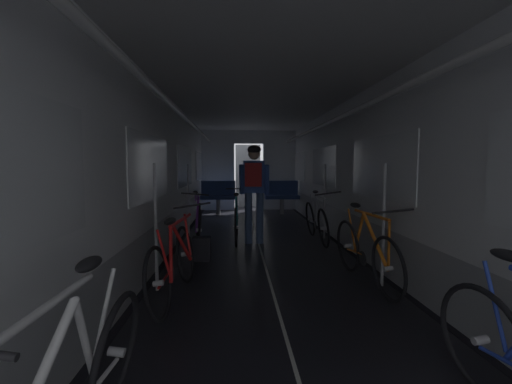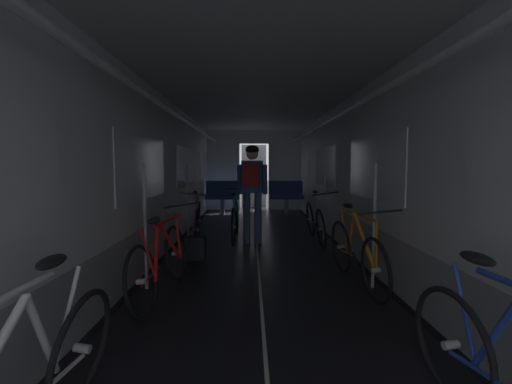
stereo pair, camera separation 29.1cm
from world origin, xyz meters
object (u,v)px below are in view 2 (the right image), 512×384
bicycle_teal_in_aisle (235,220)px  backpack_on_floor (196,248)px  bench_seat_far_right (286,194)px  bicycle_purple (197,222)px  bench_seat_far_left (223,194)px  bicycle_red (161,261)px  bicycle_orange (356,252)px  bicycle_silver (315,221)px  person_cyclist_aisle (252,183)px

bicycle_teal_in_aisle → backpack_on_floor: 1.42m
bench_seat_far_right → bicycle_purple: (-1.96, -3.67, -0.19)m
bicycle_purple → bicycle_teal_in_aisle: (0.67, 0.20, 0.00)m
backpack_on_floor → bicycle_teal_in_aisle: bearing=68.8°
bench_seat_far_left → bicycle_purple: bearing=-92.5°
bench_seat_far_left → bicycle_red: bearing=-91.2°
bench_seat_far_left → bicycle_orange: bench_seat_far_left is taller
bench_seat_far_left → bicycle_teal_in_aisle: 3.51m
bicycle_orange → backpack_on_floor: size_ratio=4.97×
bench_seat_far_right → bicycle_purple: size_ratio=0.58×
bicycle_orange → bicycle_silver: bearing=90.9°
bicycle_orange → bicycle_teal_in_aisle: size_ratio=1.00×
person_cyclist_aisle → bicycle_silver: bearing=6.2°
bicycle_purple → backpack_on_floor: bearing=-81.7°
bicycle_silver → bicycle_red: 3.35m
bench_seat_far_left → person_cyclist_aisle: (0.82, -3.73, 0.50)m
bench_seat_far_left → bicycle_red: bicycle_red is taller
bench_seat_far_left → bicycle_silver: (1.96, -3.61, -0.19)m
bench_seat_far_left → backpack_on_floor: bearing=-90.0°
bicycle_purple → bicycle_orange: (2.16, -2.23, 0.00)m
bench_seat_far_right → bicycle_red: bearing=-107.3°
bicycle_orange → person_cyclist_aisle: (-1.18, 2.16, 0.69)m
bench_seat_far_right → bicycle_silver: (0.16, -3.61, -0.19)m
bicycle_red → bicycle_teal_in_aisle: 2.82m
bicycle_purple → bicycle_teal_in_aisle: size_ratio=1.00×
bench_seat_far_left → bench_seat_far_right: (1.80, 0.00, 0.00)m
bicycle_teal_in_aisle → person_cyclist_aisle: bearing=-40.3°
bicycle_silver → person_cyclist_aisle: person_cyclist_aisle is taller
bicycle_red → person_cyclist_aisle: (0.96, 2.48, 0.69)m
bicycle_teal_in_aisle → backpack_on_floor: bearing=-111.2°
bicycle_silver → backpack_on_floor: (-1.96, -1.17, -0.21)m
bicycle_orange → bench_seat_far_right: bearing=91.9°
bicycle_silver → bicycle_purple: (-2.12, -0.06, 0.00)m
bicycle_red → backpack_on_floor: 1.46m
person_cyclist_aisle → backpack_on_floor: bearing=-128.2°
bicycle_silver → bicycle_purple: size_ratio=1.00×
person_cyclist_aisle → bicycle_orange: bearing=-61.4°
backpack_on_floor → bicycle_red: bearing=-95.5°
bicycle_red → backpack_on_floor: (0.14, 1.44, -0.21)m
bicycle_red → bench_seat_far_left: bearing=88.8°
bicycle_silver → bench_seat_far_right: bearing=92.6°
bench_seat_far_left → bicycle_red: 6.22m
bicycle_silver → person_cyclist_aisle: size_ratio=0.98×
person_cyclist_aisle → bench_seat_far_left: bearing=102.4°
backpack_on_floor → person_cyclist_aisle: bearing=51.8°
bench_seat_far_left → bicycle_teal_in_aisle: size_ratio=0.58×
backpack_on_floor → bench_seat_far_right: bearing=69.4°
bench_seat_far_left → person_cyclist_aisle: bearing=-77.6°
bicycle_purple → bicycle_orange: size_ratio=1.00×
bench_seat_far_right → bicycle_silver: bearing=-87.4°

